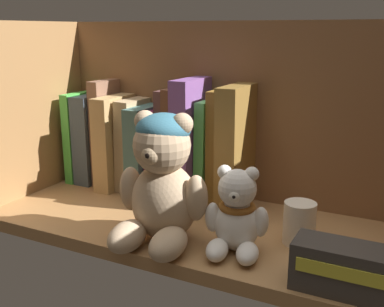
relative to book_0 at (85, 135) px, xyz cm
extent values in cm
cube|color=#9E7042|center=(30.95, -10.77, -9.68)|extent=(66.72, 26.90, 2.00)
cube|color=brown|center=(30.95, 3.28, 5.62)|extent=(69.12, 1.20, 32.61)
cube|color=#9E7042|center=(-3.21, -10.77, 5.62)|extent=(1.60, 29.30, 32.61)
cube|color=green|center=(0.00, 0.00, 0.00)|extent=(1.82, 11.06, 17.36)
cube|color=#3A4B5A|center=(2.91, 0.00, -0.16)|extent=(3.57, 10.80, 17.04)
cube|color=brown|center=(6.03, 0.00, 1.32)|extent=(2.26, 9.20, 20.00)
cube|color=tan|center=(9.03, 0.00, 0.00)|extent=(3.32, 14.35, 17.37)
cube|color=tan|center=(12.35, 0.00, -0.24)|extent=(3.36, 10.52, 16.96)
cube|color=#446A65|center=(15.58, 0.00, -0.72)|extent=(3.14, 13.63, 15.91)
cube|color=maroon|center=(18.21, 0.00, -0.92)|extent=(1.87, 11.19, 15.53)
cube|color=brown|center=(20.19, 0.00, 0.89)|extent=(1.83, 9.89, 19.14)
cube|color=brown|center=(22.30, 0.00, 1.13)|extent=(1.97, 12.03, 19.63)
cube|color=#7C4D91|center=(25.07, 0.00, 1.98)|extent=(3.15, 14.55, 21.32)
cube|color=#52B350|center=(27.74, 0.00, 0.19)|extent=(2.05, 9.94, 17.76)
cube|color=olive|center=(30.11, 0.00, 1.12)|extent=(2.56, 9.11, 19.60)
cube|color=olive|center=(33.32, 0.00, 1.63)|extent=(3.57, 14.51, 20.64)
ellipsoid|color=tan|center=(28.82, -17.86, -3.06)|extent=(9.56, 8.77, 11.24)
sphere|color=tan|center=(28.86, -18.42, 5.21)|extent=(8.00, 8.00, 8.00)
sphere|color=tan|center=(26.03, -18.07, 8.33)|extent=(3.00, 3.00, 3.00)
sphere|color=tan|center=(31.61, -17.64, 8.33)|extent=(3.00, 3.00, 3.00)
sphere|color=tan|center=(29.08, -21.24, 4.73)|extent=(3.00, 3.00, 3.00)
sphere|color=black|center=(29.16, -22.29, 4.81)|extent=(1.05, 1.05, 1.05)
ellipsoid|color=tan|center=(26.15, -23.42, -6.68)|extent=(5.06, 7.82, 4.00)
ellipsoid|color=tan|center=(32.31, -22.94, -6.68)|extent=(5.06, 7.82, 4.00)
ellipsoid|color=tan|center=(23.82, -18.80, -1.65)|extent=(3.49, 3.49, 6.50)
ellipsoid|color=tan|center=(33.91, -18.03, -1.65)|extent=(3.49, 3.49, 6.50)
ellipsoid|color=#366C83|center=(28.82, -17.86, 7.41)|extent=(7.60, 7.60, 4.40)
ellipsoid|color=white|center=(39.33, -16.55, -5.06)|extent=(6.15, 5.65, 7.24)
sphere|color=white|center=(39.41, -16.91, 0.27)|extent=(5.15, 5.15, 5.15)
sphere|color=white|center=(37.57, -16.95, 2.28)|extent=(1.93, 1.93, 1.93)
sphere|color=white|center=(41.09, -16.16, 2.28)|extent=(1.93, 1.93, 1.93)
sphere|color=white|center=(39.81, -18.69, -0.04)|extent=(1.93, 1.93, 1.93)
sphere|color=black|center=(39.96, -19.35, 0.01)|extent=(0.68, 0.68, 0.68)
ellipsoid|color=white|center=(38.14, -20.34, -7.39)|extent=(3.87, 5.34, 2.57)
ellipsoid|color=white|center=(42.02, -19.48, -7.39)|extent=(3.87, 5.34, 2.57)
ellipsoid|color=white|center=(36.23, -17.61, -4.15)|extent=(2.50, 2.50, 4.18)
ellipsoid|color=white|center=(42.59, -16.20, -4.15)|extent=(2.50, 2.50, 4.18)
torus|color=brown|center=(39.33, -16.55, -2.45)|extent=(4.94, 4.94, 0.93)
cylinder|color=silver|center=(46.44, -10.75, -5.66)|extent=(4.49, 4.49, 6.03)
cube|color=#38332D|center=(54.17, -20.84, -5.83)|extent=(11.57, 5.08, 5.70)
cube|color=gold|center=(54.17, -23.46, -5.12)|extent=(9.83, 0.16, 1.60)
camera|label=1|loc=(60.35, -71.31, 20.53)|focal=43.55mm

